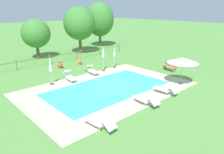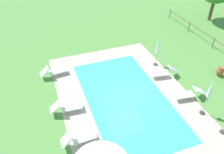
# 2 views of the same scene
# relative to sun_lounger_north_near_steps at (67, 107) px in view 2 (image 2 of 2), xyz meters

# --- Properties ---
(ground_plane) EXTENTS (160.00, 160.00, 0.00)m
(ground_plane) POSITION_rel_sun_lounger_north_near_steps_xyz_m (0.10, 3.89, -0.38)
(ground_plane) COLOR #599342
(pool_deck_paving) EXTENTS (12.95, 8.49, 0.01)m
(pool_deck_paving) POSITION_rel_sun_lounger_north_near_steps_xyz_m (0.10, 3.89, -0.37)
(pool_deck_paving) COLOR beige
(pool_deck_paving) RESTS_ON ground
(swimming_pool_water) EXTENTS (9.53, 5.07, 0.01)m
(swimming_pool_water) POSITION_rel_sun_lounger_north_near_steps_xyz_m (0.10, 3.89, -0.37)
(swimming_pool_water) COLOR #42CCD6
(swimming_pool_water) RESTS_ON ground
(pool_coping_rim) EXTENTS (10.01, 5.55, 0.01)m
(pool_coping_rim) POSITION_rel_sun_lounger_north_near_steps_xyz_m (0.10, 3.89, -0.37)
(pool_coping_rim) COLOR beige
(pool_coping_rim) RESTS_ON ground
(sun_lounger_north_near_steps) EXTENTS (0.73, 2.00, 0.88)m
(sun_lounger_north_near_steps) POSITION_rel_sun_lounger_north_near_steps_xyz_m (0.00, 0.00, 0.00)
(sun_lounger_north_near_steps) COLOR white
(sun_lounger_north_near_steps) RESTS_ON ground
(sun_lounger_north_mid) EXTENTS (0.69, 1.92, 0.96)m
(sun_lounger_north_mid) POSITION_rel_sun_lounger_north_near_steps_xyz_m (2.51, 0.18, 0.01)
(sun_lounger_north_mid) COLOR white
(sun_lounger_north_mid) RESTS_ON ground
(sun_lounger_north_far) EXTENTS (0.89, 2.06, 0.85)m
(sun_lounger_north_far) POSITION_rel_sun_lounger_north_near_steps_xyz_m (-1.11, 7.47, -0.00)
(sun_lounger_north_far) COLOR white
(sun_lounger_north_far) RESTS_ON ground
(sun_lounger_north_end) EXTENTS (0.78, 2.01, 0.88)m
(sun_lounger_north_end) POSITION_rel_sun_lounger_north_near_steps_xyz_m (-4.05, -0.18, 0.00)
(sun_lounger_north_end) COLOR white
(sun_lounger_north_end) RESTS_ON ground
(sun_lounger_south_near_corner) EXTENTS (0.88, 2.11, 0.76)m
(sun_lounger_south_near_corner) POSITION_rel_sun_lounger_north_near_steps_xyz_m (1.52, 7.78, -0.02)
(sun_lounger_south_near_corner) COLOR white
(sun_lounger_south_near_corner) RESTS_ON ground
(patio_umbrella_closed_row_west) EXTENTS (0.32, 0.32, 2.46)m
(patio_umbrella_closed_row_west) POSITION_rel_sun_lounger_north_near_steps_xyz_m (-2.70, 7.68, 1.21)
(patio_umbrella_closed_row_west) COLOR #383838
(patio_umbrella_closed_row_west) RESTS_ON ground
(patio_umbrella_closed_row_mid_west) EXTENTS (0.32, 0.32, 2.52)m
(patio_umbrella_closed_row_mid_west) POSITION_rel_sun_lounger_north_near_steps_xyz_m (3.01, 7.78, 1.36)
(patio_umbrella_closed_row_mid_west) COLOR #383838
(patio_umbrella_closed_row_mid_west) RESTS_ON ground
(terracotta_urn_by_tree) EXTENTS (0.56, 0.56, 0.74)m
(terracotta_urn_by_tree) POSITION_rel_sun_lounger_north_near_steps_xyz_m (0.21, 11.48, 0.02)
(terracotta_urn_by_tree) COLOR #A85B38
(terracotta_urn_by_tree) RESTS_ON ground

